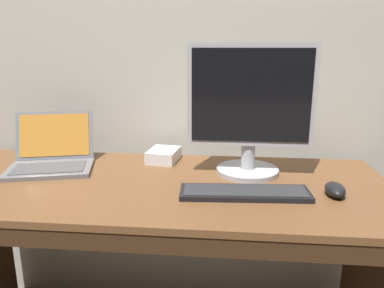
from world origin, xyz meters
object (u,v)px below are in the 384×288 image
laptop_space_gray (51,159)px  external_drive_box (164,155)px  computer_mouse (335,190)px  wired_keyboard (245,193)px  external_monitor (250,109)px

laptop_space_gray → external_drive_box: (0.42, 0.13, -0.01)m
computer_mouse → external_drive_box: external_drive_box is taller
laptop_space_gray → computer_mouse: size_ratio=3.52×
wired_keyboard → external_drive_box: external_drive_box is taller
laptop_space_gray → external_drive_box: 0.44m
external_monitor → external_drive_box: external_monitor is taller
external_monitor → wired_keyboard: 0.31m
laptop_space_gray → external_drive_box: laptop_space_gray is taller
laptop_space_gray → external_monitor: size_ratio=0.78×
wired_keyboard → external_drive_box: bearing=133.7°
external_monitor → computer_mouse: size_ratio=4.53×
external_monitor → wired_keyboard: external_monitor is taller
external_monitor → laptop_space_gray: bearing=179.8°
external_monitor → computer_mouse: bearing=-33.5°
wired_keyboard → external_drive_box: 0.46m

